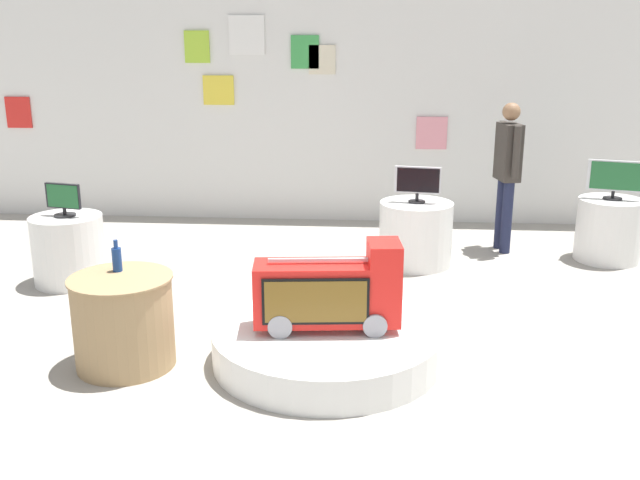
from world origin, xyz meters
TOP-DOWN VIEW (x-y plane):
  - ground_plane at (0.00, 0.00)m, footprint 30.00×30.00m
  - back_wall_display at (-0.01, 4.43)m, footprint 12.01×0.13m
  - main_display_pedestal at (-0.22, 0.03)m, footprint 1.76×1.76m
  - novelty_firetruck_tv at (-0.20, 0.02)m, footprint 1.13×0.48m
  - display_pedestal_left_rear at (2.74, 2.83)m, footprint 0.71×0.71m
  - tv_on_left_rear at (2.74, 2.83)m, footprint 0.56×0.20m
  - display_pedestal_center_rear at (-2.95, 1.64)m, footprint 0.71×0.71m
  - tv_on_center_rear at (-2.95, 1.64)m, footprint 0.38×0.21m
  - display_pedestal_right_rear at (0.58, 2.51)m, footprint 0.79×0.79m
  - tv_on_right_rear at (0.58, 2.51)m, footprint 0.49×0.18m
  - side_table_round at (-1.75, -0.17)m, footprint 0.78×0.78m
  - bottle_on_side_table at (-1.81, -0.03)m, footprint 0.07×0.07m
  - shopper_browsing_near_truck at (1.63, 3.12)m, footprint 0.26×0.55m

SIDE VIEW (x-z plane):
  - ground_plane at x=0.00m, z-range 0.00..0.00m
  - main_display_pedestal at x=-0.22m, z-range 0.00..0.27m
  - display_pedestal_left_rear at x=2.74m, z-range 0.00..0.70m
  - display_pedestal_center_rear at x=-2.95m, z-range 0.00..0.70m
  - display_pedestal_right_rear at x=0.58m, z-range 0.00..0.70m
  - side_table_round at x=-1.75m, z-range 0.01..0.72m
  - novelty_firetruck_tv at x=-0.20m, z-range 0.21..0.90m
  - bottle_on_side_table at x=-1.81m, z-range 0.69..0.93m
  - tv_on_center_rear at x=-2.95m, z-range 0.70..1.03m
  - tv_on_right_rear at x=0.58m, z-range 0.72..1.12m
  - tv_on_left_rear at x=2.74m, z-range 0.72..1.15m
  - shopper_browsing_near_truck at x=1.63m, z-range 0.15..1.86m
  - back_wall_display at x=-0.01m, z-range 0.00..3.07m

